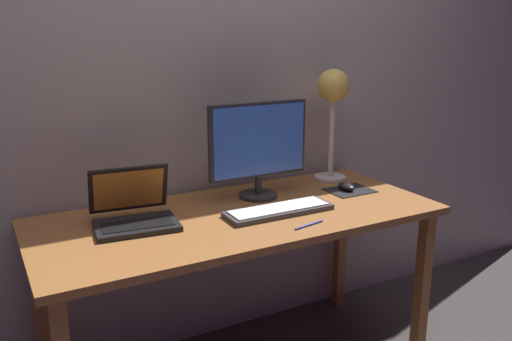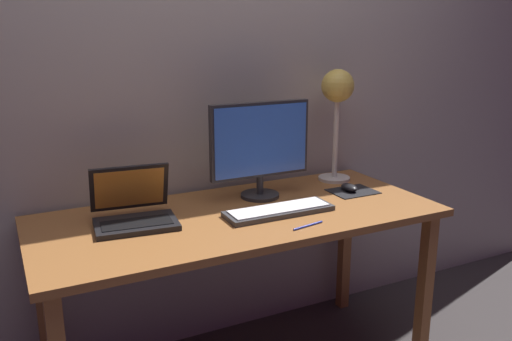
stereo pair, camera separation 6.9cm
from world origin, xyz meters
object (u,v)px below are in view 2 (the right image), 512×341
at_px(monitor, 260,145).
at_px(pen, 308,226).
at_px(mouse, 349,187).
at_px(keyboard_main, 279,211).
at_px(desk_lamp, 337,97).
at_px(laptop, 133,206).

height_order(monitor, pen, monitor).
relative_size(monitor, mouse, 4.70).
bearing_deg(mouse, keyboard_main, -165.10).
xyz_separation_m(keyboard_main, pen, (0.03, -0.17, -0.01)).
height_order(desk_lamp, mouse, desk_lamp).
relative_size(desk_lamp, pen, 3.77).
bearing_deg(mouse, pen, -144.05).
bearing_deg(laptop, mouse, -3.55).
xyz_separation_m(monitor, laptop, (-0.57, -0.05, -0.17)).
bearing_deg(desk_lamp, pen, -133.06).
relative_size(keyboard_main, pen, 3.15).
bearing_deg(desk_lamp, keyboard_main, -147.35).
bearing_deg(laptop, keyboard_main, -17.79).
bearing_deg(monitor, keyboard_main, -97.65).
bearing_deg(monitor, laptop, -174.83).
height_order(keyboard_main, mouse, mouse).
xyz_separation_m(mouse, pen, (-0.40, -0.29, -0.02)).
height_order(keyboard_main, pen, keyboard_main).
bearing_deg(keyboard_main, monitor, 82.35).
relative_size(laptop, pen, 2.33).
distance_m(monitor, pen, 0.46).
xyz_separation_m(laptop, mouse, (0.96, -0.06, -0.04)).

